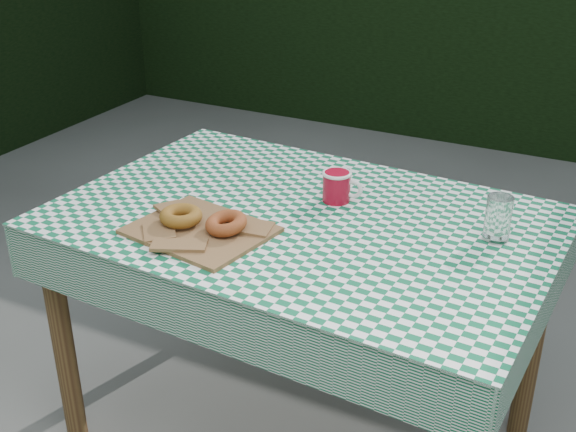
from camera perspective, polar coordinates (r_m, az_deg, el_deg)
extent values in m
cube|color=#53321C|center=(2.07, 1.04, -9.48)|extent=(1.30, 0.91, 0.75)
cube|color=#0E5C39|center=(1.88, 1.13, -0.05)|extent=(1.33, 0.93, 0.01)
cube|color=brown|center=(1.80, -6.96, -1.06)|extent=(0.37, 0.31, 0.02)
torus|color=brown|center=(1.82, -8.47, 0.01)|extent=(0.15, 0.15, 0.03)
torus|color=#9C4820|center=(1.77, -4.92, -0.56)|extent=(0.15, 0.15, 0.03)
cylinder|color=white|center=(1.81, 16.29, -0.19)|extent=(0.08, 0.08, 0.11)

